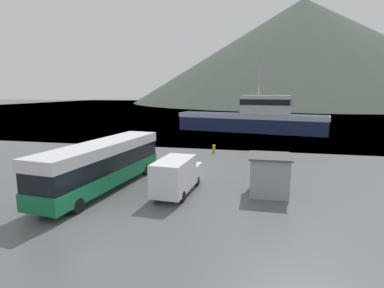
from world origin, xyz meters
name	(u,v)px	position (x,y,z in m)	size (l,w,h in m)	color
ground_plane	(89,222)	(0.00, 0.00, 0.00)	(400.00, 400.00, 0.00)	#515456
water_surface	(241,105)	(0.00, 141.07, 0.00)	(240.00, 240.00, 0.00)	slate
hill_backdrop	(301,52)	(32.55, 184.90, 30.46)	(201.92, 201.92, 60.91)	#424C42
tour_bus	(103,163)	(-1.87, 5.10, 1.86)	(3.80, 12.02, 3.32)	#146B3D
delivery_van	(177,175)	(3.35, 5.33, 1.28)	(2.31, 5.70, 2.44)	silver
fishing_boat	(253,118)	(7.70, 37.82, 2.31)	(24.86, 8.45, 11.30)	#19234C
storage_bin	(71,163)	(-6.96, 8.77, 0.75)	(1.49, 1.43, 1.48)	#287F3D
dock_kiosk	(269,174)	(9.37, 6.59, 1.32)	(2.69, 2.85, 2.62)	#93999E
small_boat	(228,128)	(3.49, 38.30, 0.50)	(5.62, 2.46, 1.01)	maroon
mooring_bollard	(214,148)	(3.84, 19.22, 0.51)	(0.36, 0.36, 0.94)	#B29919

